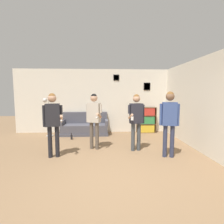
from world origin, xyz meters
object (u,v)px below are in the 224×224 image
Objects in this scene: floor_lamp at (49,107)px; bottle_on_floor at (72,137)px; couch at (85,127)px; bookshelf at (146,120)px; person_player_foreground_center at (94,115)px; person_spectator_near_bookshelf at (169,117)px; person_player_foreground_left at (53,118)px; person_watcher_holding_cup at (136,116)px.

bottle_on_floor is at bearing -29.78° from floor_lamp.
bookshelf reaches higher than couch.
person_player_foreground_center is 2.13m from person_spectator_near_bookshelf.
person_player_foreground_left is (-0.55, -2.58, 0.75)m from couch.
person_watcher_holding_cup is at bearing -51.51° from couch.
person_player_foreground_center is (1.83, -1.68, -0.14)m from floor_lamp.
bookshelf is 4.23m from person_player_foreground_left.
person_spectator_near_bookshelf reaches higher than bottle_on_floor.
person_player_foreground_left is at bearing -70.96° from floor_lamp.
person_spectator_near_bookshelf reaches higher than person_watcher_holding_cup.
person_player_foreground_center is (-2.12, -2.14, 0.48)m from bookshelf.
couch is 1.14× the size of person_player_foreground_center.
bottle_on_floor is (-2.12, 1.35, -0.92)m from person_watcher_holding_cup.
person_player_foreground_center is 1.73m from bottle_on_floor.
floor_lamp is 2.49m from person_player_foreground_center.
person_spectator_near_bookshelf is (3.82, -2.46, -0.09)m from floor_lamp.
person_watcher_holding_cup is 2.68m from bottle_on_floor.
floor_lamp is at bearing 150.22° from bottle_on_floor.
person_spectator_near_bookshelf is at bearing -36.70° from person_watcher_holding_cup.
floor_lamp is at bearing -173.34° from bookshelf.
person_player_foreground_left is 0.97× the size of person_spectator_near_bookshelf.
person_player_foreground_left is at bearing -169.47° from person_watcher_holding_cup.
bookshelf is at bearing 6.66° from floor_lamp.
bookshelf is at bearing 45.34° from person_player_foreground_center.
floor_lamp is at bearing -168.82° from couch.
person_spectator_near_bookshelf reaches higher than floor_lamp.
person_player_foreground_left is at bearing 177.23° from person_spectator_near_bookshelf.
person_spectator_near_bookshelf is 3.60m from bottle_on_floor.
bookshelf is 0.63× the size of person_spectator_near_bookshelf.
person_player_foreground_center is (0.49, -1.95, 0.73)m from couch.
bottle_on_floor is (-0.41, -0.80, -0.20)m from couch.
couch is 8.03× the size of bottle_on_floor.
bottle_on_floor is (0.14, 1.77, -0.94)m from person_player_foreground_left.
person_watcher_holding_cup is at bearing -31.73° from floor_lamp.
person_player_foreground_left reaches higher than couch.
person_player_foreground_center reaches higher than floor_lamp.
person_spectator_near_bookshelf is (1.99, -0.78, 0.05)m from person_player_foreground_center.
couch is at bearing 78.04° from person_player_foreground_left.
couch is 1.15× the size of person_watcher_holding_cup.
floor_lamp is 0.92× the size of person_spectator_near_bookshelf.
person_watcher_holding_cup is 6.96× the size of bottle_on_floor.
person_player_foreground_left reaches higher than bottle_on_floor.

